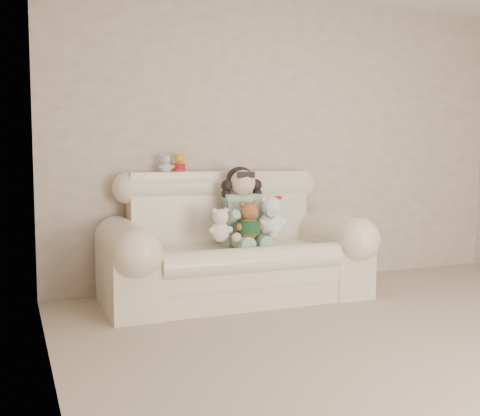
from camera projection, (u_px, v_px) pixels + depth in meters
name	position (u px, v px, depth m)	size (l,w,h in m)	color
wall_back	(291.00, 141.00, 5.31)	(4.50, 4.50, 0.00)	beige
wall_left	(59.00, 117.00, 2.16)	(5.00, 5.00, 0.00)	beige
sofa	(235.00, 236.00, 4.63)	(2.10, 0.95, 1.03)	#FFE9CD
seated_child	(242.00, 206.00, 4.72)	(0.40, 0.49, 0.66)	#37794F
brown_teddy	(249.00, 217.00, 4.51)	(0.23, 0.18, 0.36)	brown
white_cat	(271.00, 213.00, 4.63)	(0.26, 0.20, 0.41)	white
cream_teddy	(220.00, 222.00, 4.43)	(0.20, 0.15, 0.31)	white
yellow_mini_bear	(179.00, 161.00, 4.79)	(0.13, 0.10, 0.20)	gold
grey_mini_plush	(166.00, 162.00, 4.75)	(0.12, 0.10, 0.19)	silver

